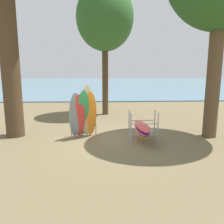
# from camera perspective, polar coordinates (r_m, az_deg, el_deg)

# --- Properties ---
(ground_plane) EXTENTS (80.00, 80.00, 0.00)m
(ground_plane) POSITION_cam_1_polar(r_m,az_deg,el_deg) (10.10, -1.64, -6.60)
(ground_plane) COLOR brown
(lake_water) EXTENTS (80.00, 36.00, 0.10)m
(lake_water) POSITION_cam_1_polar(r_m,az_deg,el_deg) (38.12, -2.33, 6.57)
(lake_water) COLOR slate
(lake_water) RESTS_ON ground
(tree_mid_behind) EXTENTS (3.46, 3.46, 7.93)m
(tree_mid_behind) POSITION_cam_1_polar(r_m,az_deg,el_deg) (15.16, -1.74, 21.81)
(tree_mid_behind) COLOR #4C3823
(tree_mid_behind) RESTS_ON ground
(leaning_board_pile) EXTENTS (1.27, 0.91, 2.33)m
(leaning_board_pile) POSITION_cam_1_polar(r_m,az_deg,el_deg) (10.19, -7.04, -0.49)
(leaning_board_pile) COLOR gray
(leaning_board_pile) RESTS_ON ground
(board_storage_rack) EXTENTS (1.15, 2.12, 1.25)m
(board_storage_rack) POSITION_cam_1_polar(r_m,az_deg,el_deg) (9.84, 7.43, -4.00)
(board_storage_rack) COLOR #9EA0A5
(board_storage_rack) RESTS_ON ground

